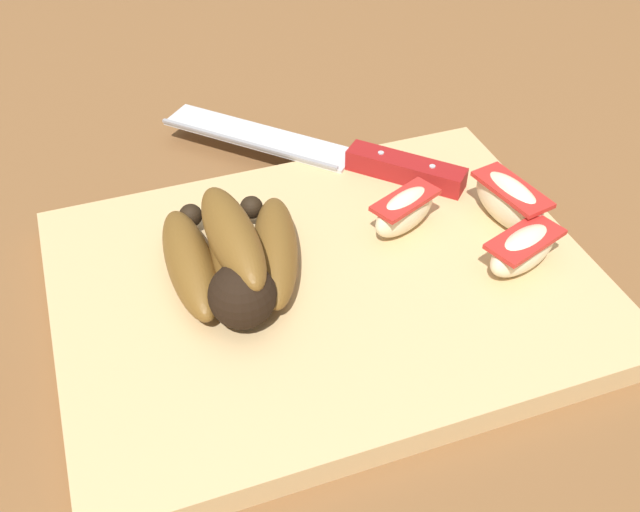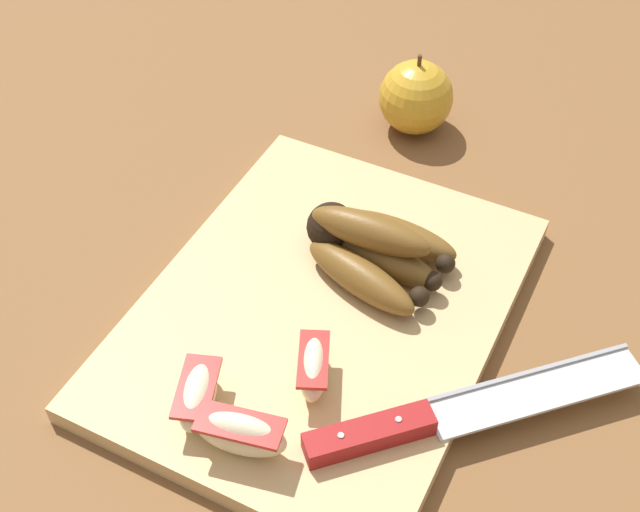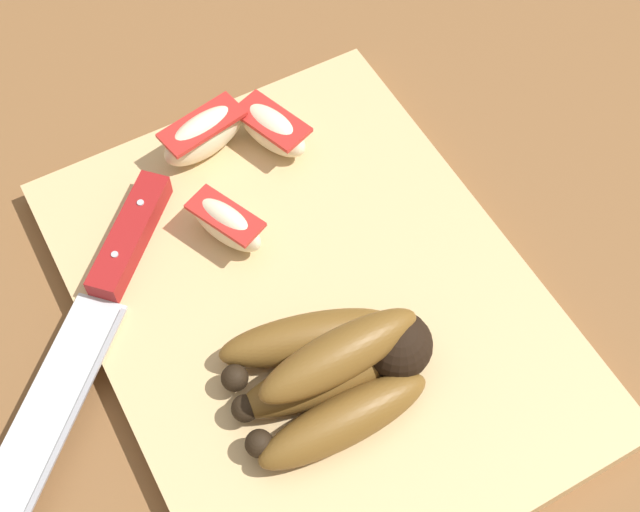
# 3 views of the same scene
# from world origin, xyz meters

# --- Properties ---
(ground_plane) EXTENTS (6.00, 6.00, 0.00)m
(ground_plane) POSITION_xyz_m (0.00, 0.00, 0.00)
(ground_plane) COLOR brown
(cutting_board) EXTENTS (0.38, 0.29, 0.02)m
(cutting_board) POSITION_xyz_m (-0.01, 0.02, 0.01)
(cutting_board) COLOR tan
(cutting_board) RESTS_ON ground_plane
(banana_bunch) EXTENTS (0.11, 0.14, 0.06)m
(banana_bunch) POSITION_xyz_m (0.05, -0.00, 0.04)
(banana_bunch) COLOR black
(banana_bunch) RESTS_ON cutting_board
(chefs_knife) EXTENTS (0.22, 0.22, 0.02)m
(chefs_knife) POSITION_xyz_m (-0.08, -0.11, 0.03)
(chefs_knife) COLOR silver
(chefs_knife) RESTS_ON cutting_board
(apple_wedge_near) EXTENTS (0.07, 0.05, 0.03)m
(apple_wedge_near) POSITION_xyz_m (-0.14, 0.05, 0.04)
(apple_wedge_near) COLOR beige
(apple_wedge_near) RESTS_ON cutting_board
(apple_wedge_middle) EXTENTS (0.04, 0.07, 0.04)m
(apple_wedge_middle) POSITION_xyz_m (-0.16, 0.01, 0.04)
(apple_wedge_middle) COLOR beige
(apple_wedge_middle) RESTS_ON cutting_board
(apple_wedge_far) EXTENTS (0.06, 0.04, 0.03)m
(apple_wedge_far) POSITION_xyz_m (-0.08, -0.01, 0.04)
(apple_wedge_far) COLOR beige
(apple_wedge_far) RESTS_ON cutting_board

